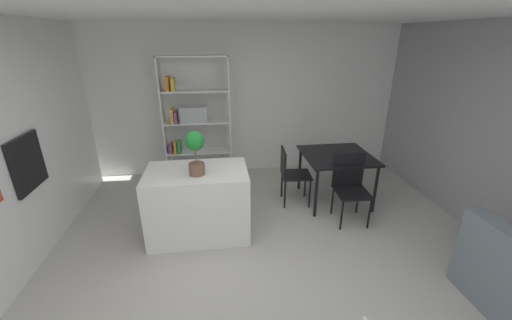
{
  "coord_description": "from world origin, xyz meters",
  "views": [
    {
      "loc": [
        -0.29,
        -2.67,
        2.42
      ],
      "look_at": [
        0.09,
        0.26,
        1.23
      ],
      "focal_mm": 21.71,
      "sensor_mm": 36.0,
      "label": 1
    }
  ],
  "objects_px": {
    "dining_table": "(337,159)",
    "dining_chair_island_side": "(290,171)",
    "built_in_oven": "(27,163)",
    "dining_chair_near": "(350,182)",
    "potted_plant_on_island": "(195,150)",
    "open_bookshelf": "(192,121)",
    "kitchen_island": "(199,203)"
  },
  "relations": [
    {
      "from": "dining_chair_near",
      "to": "potted_plant_on_island",
      "type": "bearing_deg",
      "value": -171.19
    },
    {
      "from": "potted_plant_on_island",
      "to": "dining_table",
      "type": "relative_size",
      "value": 0.53
    },
    {
      "from": "built_in_oven",
      "to": "open_bookshelf",
      "type": "distance_m",
      "value": 2.43
    },
    {
      "from": "dining_table",
      "to": "dining_chair_near",
      "type": "distance_m",
      "value": 0.53
    },
    {
      "from": "potted_plant_on_island",
      "to": "built_in_oven",
      "type": "bearing_deg",
      "value": -178.68
    },
    {
      "from": "kitchen_island",
      "to": "dining_table",
      "type": "xyz_separation_m",
      "value": [
        2.06,
        0.62,
        0.24
      ]
    },
    {
      "from": "dining_chair_island_side",
      "to": "potted_plant_on_island",
      "type": "bearing_deg",
      "value": 123.65
    },
    {
      "from": "dining_table",
      "to": "dining_chair_island_side",
      "type": "height_order",
      "value": "dining_chair_island_side"
    },
    {
      "from": "potted_plant_on_island",
      "to": "open_bookshelf",
      "type": "bearing_deg",
      "value": 94.71
    },
    {
      "from": "built_in_oven",
      "to": "potted_plant_on_island",
      "type": "distance_m",
      "value": 1.79
    },
    {
      "from": "potted_plant_on_island",
      "to": "dining_chair_near",
      "type": "height_order",
      "value": "potted_plant_on_island"
    },
    {
      "from": "kitchen_island",
      "to": "built_in_oven",
      "type": "bearing_deg",
      "value": -175.19
    },
    {
      "from": "dining_chair_island_side",
      "to": "dining_chair_near",
      "type": "height_order",
      "value": "dining_chair_near"
    },
    {
      "from": "dining_chair_island_side",
      "to": "dining_chair_near",
      "type": "bearing_deg",
      "value": -121.43
    },
    {
      "from": "open_bookshelf",
      "to": "dining_chair_island_side",
      "type": "height_order",
      "value": "open_bookshelf"
    },
    {
      "from": "potted_plant_on_island",
      "to": "dining_chair_island_side",
      "type": "bearing_deg",
      "value": 29.15
    },
    {
      "from": "potted_plant_on_island",
      "to": "dining_table",
      "type": "xyz_separation_m",
      "value": [
        2.04,
        0.73,
        -0.52
      ]
    },
    {
      "from": "kitchen_island",
      "to": "potted_plant_on_island",
      "type": "height_order",
      "value": "potted_plant_on_island"
    },
    {
      "from": "potted_plant_on_island",
      "to": "dining_chair_island_side",
      "type": "relative_size",
      "value": 0.61
    },
    {
      "from": "built_in_oven",
      "to": "open_bookshelf",
      "type": "bearing_deg",
      "value": 47.48
    },
    {
      "from": "kitchen_island",
      "to": "potted_plant_on_island",
      "type": "relative_size",
      "value": 2.36
    },
    {
      "from": "potted_plant_on_island",
      "to": "dining_table",
      "type": "bearing_deg",
      "value": 19.76
    },
    {
      "from": "potted_plant_on_island",
      "to": "kitchen_island",
      "type": "bearing_deg",
      "value": 100.54
    },
    {
      "from": "dining_chair_island_side",
      "to": "dining_table",
      "type": "bearing_deg",
      "value": -86.08
    },
    {
      "from": "potted_plant_on_island",
      "to": "dining_chair_near",
      "type": "bearing_deg",
      "value": 6.12
    },
    {
      "from": "dining_table",
      "to": "dining_chair_near",
      "type": "xyz_separation_m",
      "value": [
        0.0,
        -0.51,
        -0.14
      ]
    },
    {
      "from": "built_in_oven",
      "to": "dining_chair_near",
      "type": "height_order",
      "value": "built_in_oven"
    },
    {
      "from": "built_in_oven",
      "to": "dining_table",
      "type": "distance_m",
      "value": 3.93
    },
    {
      "from": "potted_plant_on_island",
      "to": "dining_chair_island_side",
      "type": "xyz_separation_m",
      "value": [
        1.32,
        0.74,
        -0.67
      ]
    },
    {
      "from": "built_in_oven",
      "to": "dining_table",
      "type": "xyz_separation_m",
      "value": [
        3.82,
        0.77,
        -0.46
      ]
    },
    {
      "from": "open_bookshelf",
      "to": "dining_table",
      "type": "distance_m",
      "value": 2.44
    },
    {
      "from": "built_in_oven",
      "to": "dining_table",
      "type": "bearing_deg",
      "value": 11.42
    }
  ]
}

